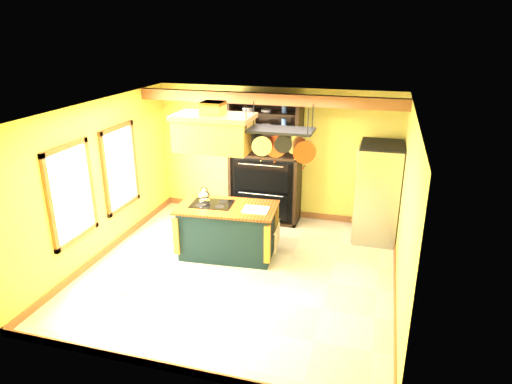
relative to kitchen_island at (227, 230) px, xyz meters
The scene contains 15 objects.
floor 0.77m from the kitchen_island, 51.53° to the right, with size 5.00×5.00×0.00m, color beige.
ceiling 2.31m from the kitchen_island, 51.53° to the right, with size 5.00×5.00×0.00m, color white.
wall_back 2.24m from the kitchen_island, 79.27° to the left, with size 5.00×0.02×2.70m, color #DDC850.
wall_front 3.13m from the kitchen_island, 82.69° to the right, with size 5.00×0.02×2.70m, color #DDC850.
wall_left 2.34m from the kitchen_island, 167.19° to the right, with size 0.02×5.00×2.70m, color #DDC850.
wall_right 3.05m from the kitchen_island, ahead, with size 0.02×5.00×2.70m, color #DDC850.
ceiling_beam 2.48m from the kitchen_island, 72.57° to the left, with size 5.00×0.15×0.20m, color #9A5E2F.
window_near 2.62m from the kitchen_island, 148.40° to the right, with size 0.06×1.06×1.56m.
window_far 2.28m from the kitchen_island, behind, with size 0.06×1.06×1.56m.
kitchen_island is the anchor object (origin of this frame).
range_hood 1.77m from the kitchen_island, behind, with size 1.30×0.74×0.80m.
pot_rack 1.94m from the kitchen_island, ahead, with size 1.17×0.53×0.87m.
refrigerator 2.88m from the kitchen_island, 29.85° to the left, with size 0.78×0.93×1.81m.
hutch 1.83m from the kitchen_island, 82.45° to the left, with size 1.41×0.64×2.50m.
floor_register 2.07m from the kitchen_island, 127.48° to the right, with size 0.28×0.12×0.01m, color black.
Camera 1 is at (2.08, -6.37, 3.86)m, focal length 32.00 mm.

